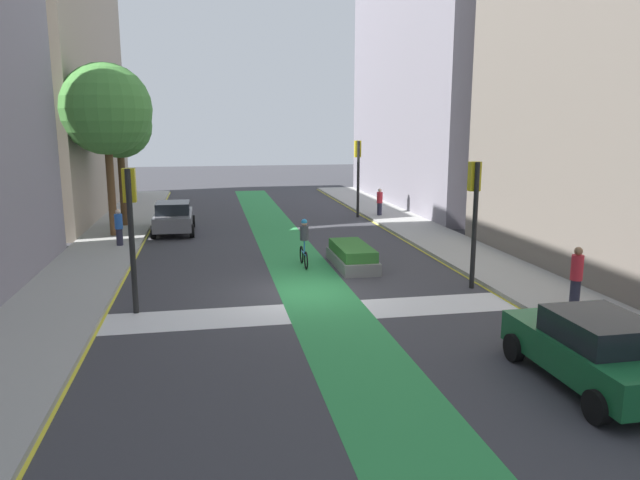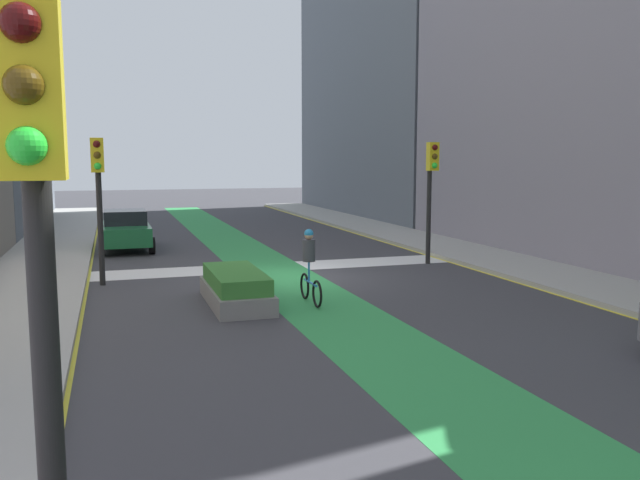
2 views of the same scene
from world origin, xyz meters
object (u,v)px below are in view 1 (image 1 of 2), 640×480
(traffic_signal_near_right, at_px, (474,200))
(pedestrian_sidewalk_left_a, at_px, (119,227))
(car_grey_left_far, at_px, (174,217))
(median_planter, at_px, (352,256))
(cyclist_in_lane, at_px, (304,242))
(traffic_signal_near_left, at_px, (131,213))
(pedestrian_sidewalk_right_a, at_px, (380,202))
(traffic_signal_far_right, at_px, (358,164))
(car_green_right_near, at_px, (593,349))
(pedestrian_sidewalk_right_b, at_px, (576,277))
(street_tree_near, at_px, (119,126))
(street_tree_far, at_px, (106,110))

(traffic_signal_near_right, height_order, pedestrian_sidewalk_left_a, traffic_signal_near_right)
(car_grey_left_far, height_order, median_planter, car_grey_left_far)
(car_grey_left_far, distance_m, median_planter, 11.12)
(cyclist_in_lane, relative_size, median_planter, 0.55)
(traffic_signal_near_left, bearing_deg, pedestrian_sidewalk_right_a, 52.49)
(traffic_signal_far_right, distance_m, median_planter, 12.62)
(car_grey_left_far, height_order, car_green_right_near, same)
(cyclist_in_lane, bearing_deg, median_planter, -11.22)
(traffic_signal_near_right, distance_m, car_grey_left_far, 16.00)
(pedestrian_sidewalk_right_b, bearing_deg, traffic_signal_near_right, 119.87)
(traffic_signal_near_right, distance_m, cyclist_in_lane, 6.62)
(car_green_right_near, xyz_separation_m, median_planter, (-2.37, 11.06, -0.40))
(pedestrian_sidewalk_left_a, bearing_deg, pedestrian_sidewalk_right_a, 24.59)
(traffic_signal_near_left, relative_size, pedestrian_sidewalk_right_a, 2.67)
(traffic_signal_near_left, distance_m, traffic_signal_far_right, 19.30)
(traffic_signal_near_left, relative_size, car_grey_left_far, 0.98)
(pedestrian_sidewalk_right_a, bearing_deg, pedestrian_sidewalk_right_b, -88.33)
(street_tree_near, bearing_deg, pedestrian_sidewalk_right_b, -49.58)
(car_grey_left_far, bearing_deg, pedestrian_sidewalk_right_a, 13.60)
(traffic_signal_near_right, xyz_separation_m, street_tree_near, (-12.86, 14.10, 2.33))
(traffic_signal_near_left, xyz_separation_m, traffic_signal_far_right, (10.72, 16.05, 0.19))
(street_tree_far, bearing_deg, pedestrian_sidewalk_left_a, -76.67)
(car_grey_left_far, height_order, cyclist_in_lane, cyclist_in_lane)
(pedestrian_sidewalk_right_a, xyz_separation_m, street_tree_far, (-14.24, -3.65, 5.07))
(median_planter, bearing_deg, pedestrian_sidewalk_right_b, -53.11)
(traffic_signal_near_right, bearing_deg, car_grey_left_far, 130.29)
(street_tree_near, bearing_deg, median_planter, -47.54)
(pedestrian_sidewalk_right_b, bearing_deg, street_tree_near, 130.42)
(pedestrian_sidewalk_left_a, bearing_deg, median_planter, -29.12)
(car_grey_left_far, xyz_separation_m, pedestrian_sidewalk_left_a, (-2.13, -3.45, 0.15))
(street_tree_far, bearing_deg, street_tree_near, 87.42)
(car_green_right_near, bearing_deg, traffic_signal_far_right, 87.82)
(traffic_signal_near_right, relative_size, street_tree_far, 0.52)
(traffic_signal_far_right, bearing_deg, median_planter, -105.26)
(pedestrian_sidewalk_left_a, height_order, street_tree_far, street_tree_far)
(traffic_signal_far_right, xyz_separation_m, car_green_right_near, (-0.87, -22.95, -2.30))
(traffic_signal_near_right, height_order, street_tree_far, street_tree_far)
(car_grey_left_far, relative_size, pedestrian_sidewalk_right_a, 2.71)
(pedestrian_sidewalk_left_a, distance_m, pedestrian_sidewalk_right_b, 18.38)
(pedestrian_sidewalk_left_a, relative_size, street_tree_far, 0.20)
(street_tree_far, height_order, median_planter, street_tree_far)
(traffic_signal_near_right, height_order, traffic_signal_near_left, traffic_signal_near_right)
(traffic_signal_far_right, xyz_separation_m, pedestrian_sidewalk_right_b, (1.72, -18.50, -2.03))
(cyclist_in_lane, bearing_deg, traffic_signal_near_right, -37.86)
(traffic_signal_near_right, distance_m, pedestrian_sidewalk_left_a, 15.23)
(traffic_signal_far_right, bearing_deg, pedestrian_sidewalk_right_b, -84.70)
(traffic_signal_near_right, height_order, cyclist_in_lane, traffic_signal_near_right)
(street_tree_near, height_order, street_tree_far, street_tree_far)
(pedestrian_sidewalk_left_a, xyz_separation_m, pedestrian_sidewalk_right_b, (14.15, -11.73, 0.11))
(pedestrian_sidewalk_right_a, bearing_deg, street_tree_near, -176.83)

